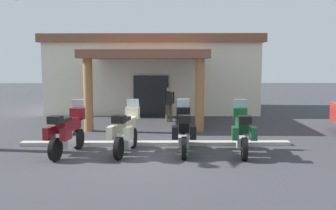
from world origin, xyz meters
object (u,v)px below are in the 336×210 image
object	(u,v)px
motorcycle_black	(184,131)
pedestrian	(169,102)
motorcycle_green	(242,132)
motorcycle_maroon	(67,132)
motorcycle_cream	(126,131)
motel_building	(154,73)

from	to	relation	value
motorcycle_black	pedestrian	world-z (taller)	pedestrian
motorcycle_green	pedestrian	distance (m)	6.78
motorcycle_maroon	motorcycle_black	world-z (taller)	same
motorcycle_cream	motorcycle_black	size ratio (longest dim) A/B	0.99
motorcycle_cream	motorcycle_black	world-z (taller)	same
motel_building	pedestrian	distance (m)	4.81
motel_building	pedestrian	world-z (taller)	motel_building
motorcycle_green	motorcycle_maroon	bearing A→B (deg)	95.88
motorcycle_black	motel_building	bearing A→B (deg)	8.13
motorcycle_black	motorcycle_maroon	bearing A→B (deg)	94.32
motorcycle_cream	motorcycle_black	bearing A→B (deg)	-78.46
motorcycle_cream	motorcycle_green	xyz separation A→B (m)	(3.53, -0.12, 0.00)
motorcycle_maroon	motorcycle_green	xyz separation A→B (m)	(5.30, 0.00, 0.00)
motel_building	pedestrian	size ratio (longest dim) A/B	7.27
motorcycle_cream	pedestrian	size ratio (longest dim) A/B	1.34
motorcycle_black	motorcycle_green	bearing A→B (deg)	-92.77
motorcycle_cream	motorcycle_green	bearing A→B (deg)	-81.31
motorcycle_cream	motel_building	bearing A→B (deg)	7.46
motel_building	motorcycle_black	world-z (taller)	motel_building
motel_building	motorcycle_cream	size ratio (longest dim) A/B	5.41
motorcycle_cream	motorcycle_green	size ratio (longest dim) A/B	0.99
motel_building	motorcycle_maroon	world-z (taller)	motel_building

